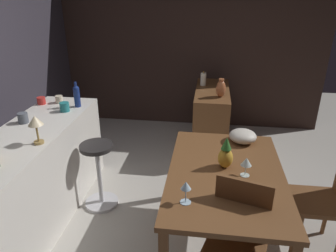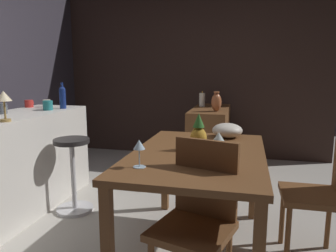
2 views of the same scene
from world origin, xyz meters
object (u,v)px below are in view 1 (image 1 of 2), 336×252
cup_teal (65,107)px  vase_copper (221,88)px  chair_near_window (236,241)px  counter_lamp (36,123)px  fruit_bowl (243,136)px  chair_by_doorway (329,197)px  cup_cream (59,99)px  wine_glass_right (186,187)px  pillar_candle_tall (203,79)px  bar_stool (99,173)px  wine_glass_left (246,162)px  pineapple_centerpiece (226,155)px  cup_slate (23,118)px  wine_bottle_cobalt (77,95)px  cup_red (41,101)px  sideboard_cabinet (211,118)px  dining_table (225,181)px

cup_teal → vase_copper: (0.91, -1.59, -0.02)m
chair_near_window → counter_lamp: counter_lamp is taller
vase_copper → fruit_bowl: bearing=-169.7°
chair_by_doorway → vase_copper: vase_copper is taller
fruit_bowl → cup_cream: (0.38, 1.95, 0.14)m
wine_glass_right → cup_cream: cup_cream is taller
chair_by_doorway → pillar_candle_tall: size_ratio=4.66×
bar_stool → fruit_bowl: size_ratio=2.74×
vase_copper → wine_glass_left: bearing=-174.1°
wine_glass_right → pineapple_centerpiece: (0.50, -0.27, -0.01)m
wine_glass_right → cup_slate: size_ratio=1.29×
wine_bottle_cobalt → cup_red: wine_bottle_cobalt is taller
cup_slate → chair_near_window: bearing=-113.0°
sideboard_cabinet → pillar_candle_tall: pillar_candle_tall is taller
sideboard_cabinet → wine_glass_left: (-1.92, -0.26, 0.45)m
fruit_bowl → wine_bottle_cobalt: size_ratio=0.93×
wine_glass_right → pineapple_centerpiece: bearing=-28.8°
pineapple_centerpiece → wine_bottle_cobalt: (0.76, 1.53, 0.17)m
dining_table → wine_bottle_cobalt: (0.83, 1.54, 0.37)m
dining_table → cup_teal: size_ratio=10.74×
counter_lamp → pillar_candle_tall: counter_lamp is taller
sideboard_cabinet → cup_red: cup_red is taller
dining_table → sideboard_cabinet: (1.89, 0.12, -0.25)m
chair_by_doorway → wine_glass_right: 1.29m
dining_table → bar_stool: bearing=71.5°
sideboard_cabinet → counter_lamp: bearing=144.1°
pineapple_centerpiece → cup_red: bearing=68.1°
cup_teal → vase_copper: bearing=-60.0°
dining_table → wine_glass_right: size_ratio=8.44×
cup_teal → pillar_candle_tall: 1.94m
chair_near_window → fruit_bowl: size_ratio=3.64×
chair_near_window → cup_cream: cup_cream is taller
sideboard_cabinet → counter_lamp: counter_lamp is taller
fruit_bowl → pillar_candle_tall: pillar_candle_tall is taller
cup_slate → vase_copper: 2.23m
cup_slate → pillar_candle_tall: bearing=-43.0°
wine_glass_left → chair_by_doorway: bearing=-79.1°
wine_bottle_cobalt → counter_lamp: 0.86m
bar_stool → cup_red: bearing=58.9°
dining_table → vase_copper: 1.62m
sideboard_cabinet → wine_glass_right: wine_glass_right is taller
dining_table → pillar_candle_tall: pillar_candle_tall is taller
chair_near_window → bar_stool: (0.88, 1.28, -0.13)m
wine_bottle_cobalt → cup_teal: wine_bottle_cobalt is taller
counter_lamp → pillar_candle_tall: (2.10, -1.26, -0.17)m
counter_lamp → vase_copper: 2.21m
chair_near_window → counter_lamp: size_ratio=3.79×
wine_glass_left → vase_copper: 1.64m
wine_glass_left → wine_bottle_cobalt: 1.90m
sideboard_cabinet → wine_glass_left: 1.99m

